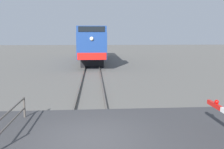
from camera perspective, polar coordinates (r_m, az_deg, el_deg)
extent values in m
plane|color=#605E59|center=(7.94, -5.49, -15.65)|extent=(160.00, 160.00, 0.00)
cube|color=#59544C|center=(7.97, -10.85, -15.11)|extent=(0.08, 80.00, 0.15)
cube|color=#59544C|center=(7.93, -0.12, -15.07)|extent=(0.08, 80.00, 0.15)
cube|color=#38383A|center=(7.91, -5.50, -15.13)|extent=(36.00, 6.20, 0.16)
cube|color=black|center=(27.11, -4.56, 3.09)|extent=(2.40, 3.20, 1.05)
cube|color=black|center=(37.10, -4.46, 4.68)|extent=(2.40, 3.20, 1.05)
cube|color=navy|center=(32.00, -4.54, 7.20)|extent=(2.83, 18.23, 2.52)
cube|color=navy|center=(24.45, -4.70, 10.31)|extent=(2.77, 3.16, 0.60)
cube|color=black|center=(22.84, -4.74, 10.40)|extent=(2.40, 0.06, 0.48)
cube|color=red|center=(22.91, -4.66, 4.20)|extent=(2.68, 0.08, 0.64)
sphere|color=#F2EACC|center=(22.82, -4.71, 8.22)|extent=(0.36, 0.36, 0.36)
cube|color=red|center=(8.86, 22.58, -6.53)|extent=(0.10, 0.91, 0.14)
sphere|color=red|center=(8.73, 22.95, -5.82)|extent=(0.14, 0.14, 0.14)
cylinder|color=#4C4742|center=(10.27, -19.52, -7.54)|extent=(0.08, 0.08, 0.95)
cylinder|color=#4C4742|center=(8.78, -22.25, -7.54)|extent=(0.06, 3.00, 0.06)
cylinder|color=#4C4742|center=(8.89, -22.10, -9.94)|extent=(0.06, 3.00, 0.06)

